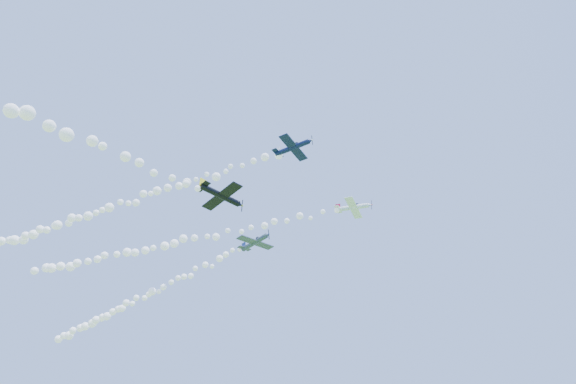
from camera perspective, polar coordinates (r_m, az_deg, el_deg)
The scene contains 7 objects.
plane_white at distance 95.45m, azimuth 7.77°, elevation -1.81°, with size 7.64×8.09×2.77m.
smoke_trail_white at distance 111.34m, azimuth -13.86°, elevation -6.03°, with size 79.67×11.99×3.18m, color white, non-canonical shape.
plane_navy at distance 75.00m, azimuth 0.65°, elevation 5.32°, with size 6.91×7.14×1.83m.
smoke_trail_navy at distance 95.51m, azimuth -20.19°, elevation -1.74°, with size 72.37×3.14×2.71m, color white, non-canonical shape.
plane_grey at distance 87.83m, azimuth -3.89°, elevation -5.94°, with size 7.49×7.94×2.02m.
smoke_trail_grey at distance 121.00m, azimuth -17.92°, elevation -12.34°, with size 78.29×25.12×3.33m, color white, non-canonical shape.
plane_black at distance 69.31m, azimuth -7.88°, elevation -0.45°, with size 8.07×7.61×2.79m.
Camera 1 is at (36.03, -65.18, 2.00)m, focal length 30.00 mm.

